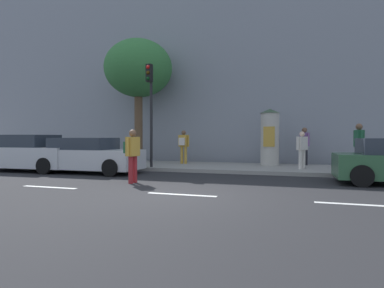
# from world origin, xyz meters

# --- Properties ---
(ground_plane) EXTENTS (80.00, 80.00, 0.00)m
(ground_plane) POSITION_xyz_m (0.00, 0.00, 0.00)
(ground_plane) COLOR #232326
(sidewalk_curb) EXTENTS (36.00, 4.00, 0.15)m
(sidewalk_curb) POSITION_xyz_m (0.00, 7.00, 0.07)
(sidewalk_curb) COLOR gray
(sidewalk_curb) RESTS_ON ground_plane
(lane_markings) EXTENTS (25.80, 0.16, 0.01)m
(lane_markings) POSITION_xyz_m (0.00, 0.00, 0.00)
(lane_markings) COLOR silver
(lane_markings) RESTS_ON ground_plane
(building_backdrop) EXTENTS (36.00, 5.00, 10.54)m
(building_backdrop) POSITION_xyz_m (0.00, 12.00, 5.27)
(building_backdrop) COLOR gray
(building_backdrop) RESTS_ON ground_plane
(traffic_light) EXTENTS (0.24, 0.45, 4.37)m
(traffic_light) POSITION_xyz_m (-3.31, 5.24, 3.08)
(traffic_light) COLOR black
(traffic_light) RESTS_ON sidewalk_curb
(poster_column) EXTENTS (0.92, 0.92, 2.58)m
(poster_column) POSITION_xyz_m (1.46, 7.86, 1.46)
(poster_column) COLOR #B2ADA3
(poster_column) RESTS_ON sidewalk_curb
(street_tree) EXTENTS (3.47, 3.47, 6.30)m
(street_tree) POSITION_xyz_m (-5.15, 7.78, 4.92)
(street_tree) COLOR brown
(street_tree) RESTS_ON sidewalk_curb
(pedestrian_in_red_top) EXTENTS (0.42, 0.63, 1.67)m
(pedestrian_in_red_top) POSITION_xyz_m (-2.18, 1.52, 1.00)
(pedestrian_in_red_top) COLOR maroon
(pedestrian_in_red_top) RESTS_ON ground_plane
(pedestrian_with_backpack) EXTENTS (0.32, 0.66, 1.80)m
(pedestrian_with_backpack) POSITION_xyz_m (4.90, 6.18, 1.23)
(pedestrian_with_backpack) COLOR silver
(pedestrian_with_backpack) RESTS_ON sidewalk_curb
(pedestrian_near_pole) EXTENTS (0.45, 0.44, 1.73)m
(pedestrian_near_pole) POSITION_xyz_m (2.96, 8.39, 1.16)
(pedestrian_near_pole) COLOR black
(pedestrian_near_pole) RESTS_ON sidewalk_curb
(pedestrian_in_light_jacket) EXTENTS (0.45, 0.56, 1.51)m
(pedestrian_in_light_jacket) POSITION_xyz_m (2.85, 6.41, 1.03)
(pedestrian_in_light_jacket) COLOR silver
(pedestrian_in_light_jacket) RESTS_ON sidewalk_curb
(pedestrian_with_bag) EXTENTS (0.58, 0.42, 1.62)m
(pedestrian_with_bag) POSITION_xyz_m (-2.59, 7.47, 1.11)
(pedestrian_with_bag) COLOR #B78C33
(pedestrian_with_bag) RESTS_ON sidewalk_curb
(parked_car_blue) EXTENTS (4.20, 2.05, 1.53)m
(parked_car_blue) POSITION_xyz_m (-8.14, 3.56, 0.74)
(parked_car_blue) COLOR silver
(parked_car_blue) RESTS_ON ground_plane
(parked_car_silver) EXTENTS (4.26, 1.86, 1.41)m
(parked_car_silver) POSITION_xyz_m (-5.29, 3.61, 0.69)
(parked_car_silver) COLOR silver
(parked_car_silver) RESTS_ON ground_plane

